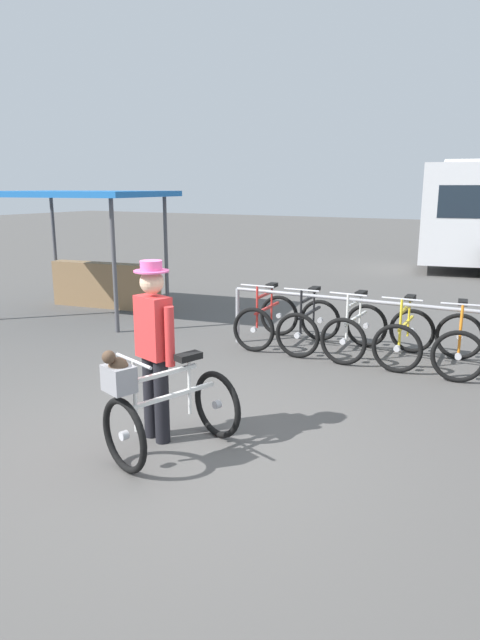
# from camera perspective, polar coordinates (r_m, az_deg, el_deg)

# --- Properties ---
(ground_plane) EXTENTS (80.00, 80.00, 0.00)m
(ground_plane) POSITION_cam_1_polar(r_m,az_deg,el_deg) (5.35, -5.86, -12.88)
(ground_plane) COLOR #514F4C
(bike_rack_rail) EXTENTS (3.91, 0.15, 0.88)m
(bike_rack_rail) POSITION_cam_1_polar(r_m,az_deg,el_deg) (7.88, 12.15, 0.79)
(bike_rack_rail) COLOR #99999E
(bike_rack_rail) RESTS_ON ground
(racked_bike_red) EXTENTS (0.74, 1.16, 0.98)m
(racked_bike_red) POSITION_cam_1_polar(r_m,az_deg,el_deg) (8.63, 2.77, 0.01)
(racked_bike_red) COLOR black
(racked_bike_red) RESTS_ON ground
(racked_bike_black) EXTENTS (0.72, 1.13, 0.97)m
(racked_bike_black) POSITION_cam_1_polar(r_m,az_deg,el_deg) (8.37, 7.10, -0.51)
(racked_bike_black) COLOR black
(racked_bike_black) RESTS_ON ground
(racked_bike_white) EXTENTS (0.66, 1.09, 0.97)m
(racked_bike_white) POSITION_cam_1_polar(r_m,az_deg,el_deg) (8.15, 11.68, -1.07)
(racked_bike_white) COLOR black
(racked_bike_white) RESTS_ON ground
(racked_bike_yellow) EXTENTS (0.70, 1.13, 0.97)m
(racked_bike_yellow) POSITION_cam_1_polar(r_m,az_deg,el_deg) (7.99, 16.49, -1.64)
(racked_bike_yellow) COLOR black
(racked_bike_yellow) RESTS_ON ground
(racked_bike_orange) EXTENTS (0.81, 1.19, 0.98)m
(racked_bike_orange) POSITION_cam_1_polar(r_m,az_deg,el_deg) (7.89, 21.46, -2.21)
(racked_bike_orange) COLOR black
(racked_bike_orange) RESTS_ON ground
(featured_bicycle) EXTENTS (0.96, 1.26, 1.09)m
(featured_bicycle) POSITION_cam_1_polar(r_m,az_deg,el_deg) (5.02, -8.00, -8.72)
(featured_bicycle) COLOR black
(featured_bicycle) RESTS_ON ground
(person_with_featured_bike) EXTENTS (0.51, 0.32, 1.72)m
(person_with_featured_bike) POSITION_cam_1_polar(r_m,az_deg,el_deg) (5.24, -8.75, -2.45)
(person_with_featured_bike) COLOR black
(person_with_featured_bike) RESTS_ON ground
(market_stall) EXTENTS (3.43, 2.76, 2.30)m
(market_stall) POSITION_cam_1_polar(r_m,az_deg,el_deg) (11.08, -14.98, 7.93)
(market_stall) COLOR #4C4C51
(market_stall) RESTS_ON ground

